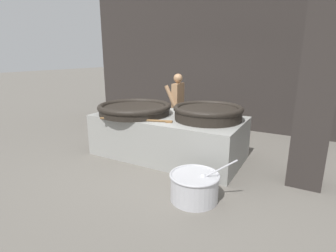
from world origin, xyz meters
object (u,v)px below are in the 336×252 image
giant_wok_near (135,109)px  prep_bowl_vegetables (194,186)px  giant_wok_far (208,112)px  cook (177,103)px

giant_wok_near → prep_bowl_vegetables: 2.33m
giant_wok_near → giant_wok_far: giant_wok_far is taller
giant_wok_far → cook: size_ratio=0.82×
giant_wok_near → giant_wok_far: size_ratio=1.15×
giant_wok_near → prep_bowl_vegetables: size_ratio=1.63×
cook → prep_bowl_vegetables: 3.13m
cook → giant_wok_far: bearing=131.7°
prep_bowl_vegetables → giant_wok_far: bearing=104.5°
giant_wok_near → cook: bearing=79.7°
giant_wok_near → prep_bowl_vegetables: (1.88, -1.17, -0.73)m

